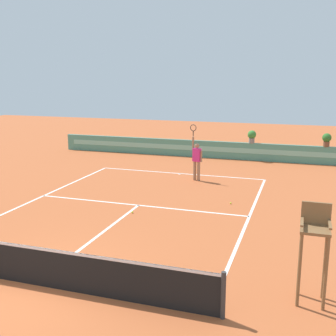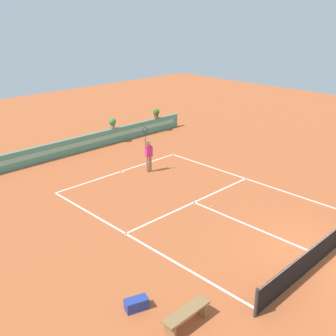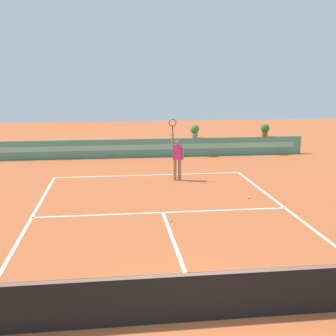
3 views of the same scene
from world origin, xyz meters
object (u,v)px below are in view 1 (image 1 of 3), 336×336
object	(u,v)px
umpire_chair	(314,242)
tennis_player	(197,158)
potted_plant_right	(252,136)
tennis_ball_near_baseline	(132,212)
tennis_ball_mid_court	(231,203)
potted_plant_far_right	(327,139)

from	to	relation	value
umpire_chair	tennis_player	world-z (taller)	tennis_player
potted_plant_right	tennis_player	bearing A→B (deg)	-107.76
tennis_player	tennis_ball_near_baseline	distance (m)	5.49
tennis_player	tennis_ball_near_baseline	bearing A→B (deg)	-100.28
tennis_player	tennis_ball_mid_court	xyz separation A→B (m)	(2.14, -3.15, -1.02)
umpire_chair	tennis_player	bearing A→B (deg)	117.45
tennis_ball_near_baseline	potted_plant_far_right	xyz separation A→B (m)	(6.74, 10.90, 1.38)
tennis_ball_near_baseline	umpire_chair	bearing A→B (deg)	-35.52
umpire_chair	tennis_player	size ratio (longest dim) A/B	0.83
umpire_chair	potted_plant_right	distance (m)	15.45
potted_plant_far_right	potted_plant_right	size ratio (longest dim) A/B	1.00
tennis_ball_near_baseline	tennis_ball_mid_court	distance (m)	3.78
tennis_player	tennis_ball_mid_court	world-z (taller)	tennis_player
potted_plant_far_right	umpire_chair	bearing A→B (deg)	-93.13
umpire_chair	potted_plant_far_right	xyz separation A→B (m)	(0.83, 15.13, 0.07)
potted_plant_right	tennis_ball_near_baseline	bearing A→B (deg)	-104.18
tennis_ball_near_baseline	potted_plant_right	xyz separation A→B (m)	(2.75, 10.90, 1.38)
tennis_ball_near_baseline	potted_plant_far_right	world-z (taller)	potted_plant_far_right
tennis_ball_mid_court	potted_plant_right	bearing A→B (deg)	92.29
tennis_ball_mid_court	potted_plant_far_right	distance (m)	9.57
tennis_ball_mid_court	potted_plant_right	xyz separation A→B (m)	(-0.35, 8.74, 1.38)
umpire_chair	tennis_ball_near_baseline	xyz separation A→B (m)	(-5.92, 4.22, -1.31)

